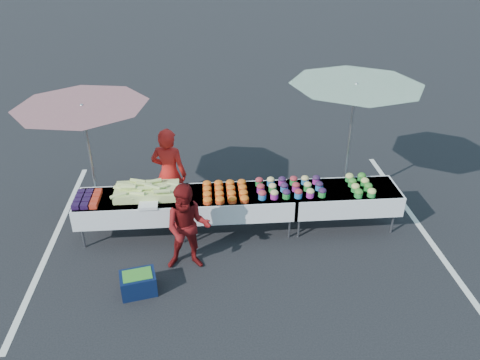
{
  "coord_description": "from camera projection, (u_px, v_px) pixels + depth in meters",
  "views": [
    {
      "loc": [
        -0.54,
        -6.74,
        4.79
      ],
      "look_at": [
        0.0,
        0.0,
        1.0
      ],
      "focal_mm": 35.0,
      "sensor_mm": 36.0,
      "label": 1
    }
  ],
  "objects": [
    {
      "name": "ground",
      "position": [
        240.0,
        229.0,
        8.24
      ],
      "size": [
        80.0,
        80.0,
        0.0
      ],
      "primitive_type": "plane",
      "color": "black"
    },
    {
      "name": "stripe_left",
      "position": [
        54.0,
        238.0,
        8.02
      ],
      "size": [
        0.1,
        5.0,
        0.0
      ],
      "primitive_type": "cube",
      "color": "silver",
      "rests_on": "ground"
    },
    {
      "name": "stripe_right",
      "position": [
        416.0,
        221.0,
        8.46
      ],
      "size": [
        0.1,
        5.0,
        0.0
      ],
      "primitive_type": "cube",
      "color": "silver",
      "rests_on": "ground"
    },
    {
      "name": "table_left",
      "position": [
        133.0,
        206.0,
        7.83
      ],
      "size": [
        1.86,
        0.81,
        0.75
      ],
      "color": "white",
      "rests_on": "ground"
    },
    {
      "name": "table_center",
      "position": [
        240.0,
        201.0,
        7.96
      ],
      "size": [
        1.86,
        0.81,
        0.75
      ],
      "color": "white",
      "rests_on": "ground"
    },
    {
      "name": "table_right",
      "position": [
        344.0,
        197.0,
        8.08
      ],
      "size": [
        1.86,
        0.81,
        0.75
      ],
      "color": "white",
      "rests_on": "ground"
    },
    {
      "name": "berry_punnets",
      "position": [
        87.0,
        199.0,
        7.63
      ],
      "size": [
        0.4,
        0.54,
        0.08
      ],
      "color": "black",
      "rests_on": "table_left"
    },
    {
      "name": "corn_pile",
      "position": [
        146.0,
        191.0,
        7.76
      ],
      "size": [
        1.16,
        0.57,
        0.26
      ],
      "color": "#C2E173",
      "rests_on": "table_left"
    },
    {
      "name": "plastic_bags",
      "position": [
        148.0,
        205.0,
        7.5
      ],
      "size": [
        0.3,
        0.25,
        0.05
      ],
      "primitive_type": "cube",
      "color": "white",
      "rests_on": "table_left"
    },
    {
      "name": "carrot_bowls",
      "position": [
        225.0,
        191.0,
        7.82
      ],
      "size": [
        0.75,
        0.69,
        0.11
      ],
      "color": "red",
      "rests_on": "table_center"
    },
    {
      "name": "potato_cups",
      "position": [
        290.0,
        187.0,
        7.89
      ],
      "size": [
        1.14,
        0.58,
        0.16
      ],
      "color": "#266AB2",
      "rests_on": "table_right"
    },
    {
      "name": "bean_baskets",
      "position": [
        360.0,
        185.0,
        7.97
      ],
      "size": [
        0.36,
        0.68,
        0.15
      ],
      "color": "#218732",
      "rests_on": "table_right"
    },
    {
      "name": "vendor",
      "position": [
        169.0,
        174.0,
        8.21
      ],
      "size": [
        0.72,
        0.57,
        1.73
      ],
      "primitive_type": "imported",
      "rotation": [
        0.0,
        0.0,
        2.86
      ],
      "color": "red",
      "rests_on": "ground"
    },
    {
      "name": "customer",
      "position": [
        188.0,
        228.0,
        7.03
      ],
      "size": [
        0.72,
        0.57,
        1.45
      ],
      "primitive_type": "imported",
      "rotation": [
        0.0,
        0.0,
        -0.04
      ],
      "color": "maroon",
      "rests_on": "ground"
    },
    {
      "name": "umbrella_left",
      "position": [
        83.0,
        116.0,
        7.54
      ],
      "size": [
        2.58,
        2.58,
        2.21
      ],
      "rotation": [
        0.0,
        0.0,
        0.21
      ],
      "color": "black",
      "rests_on": "ground"
    },
    {
      "name": "umbrella_right",
      "position": [
        355.0,
        95.0,
        8.03
      ],
      "size": [
        2.58,
        2.58,
        2.36
      ],
      "rotation": [
        0.0,
        0.0,
        -0.13
      ],
      "color": "black",
      "rests_on": "ground"
    },
    {
      "name": "storage_bin",
      "position": [
        138.0,
        283.0,
        6.78
      ],
      "size": [
        0.57,
        0.46,
        0.33
      ],
      "rotation": [
        0.0,
        0.0,
        0.2
      ],
      "color": "#0B183A",
      "rests_on": "ground"
    }
  ]
}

